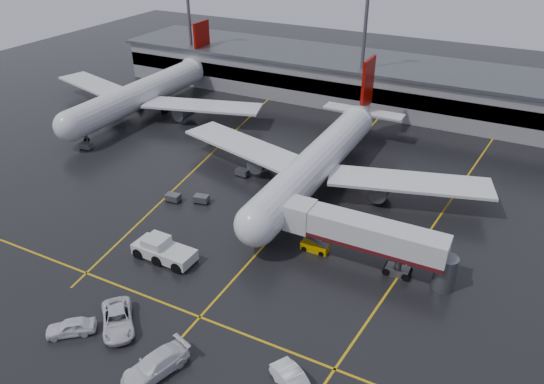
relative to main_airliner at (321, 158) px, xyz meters
The scene contains 22 objects.
ground 10.57m from the main_airliner, 90.00° to the right, with size 220.00×220.00×0.00m, color black.
apron_line_centre 10.57m from the main_airliner, 90.00° to the right, with size 0.25×90.00×0.02m, color gold.
apron_line_stop 31.98m from the main_airliner, 90.00° to the right, with size 60.00×0.25×0.02m, color gold.
apron_line_left 20.44m from the main_airliner, behind, with size 0.25×70.00×0.02m, color gold.
apron_line_right 18.49m from the main_airliner, ahead, with size 0.25×70.00×0.02m, color gold.
terminal 38.23m from the main_airliner, 90.00° to the left, with size 122.00×19.00×8.60m.
light_mast_left 56.34m from the main_airliner, 144.33° to the left, with size 3.00×1.20×25.45m.
light_mast_mid 34.26m from the main_airliner, 98.80° to the left, with size 3.00×1.20×25.45m.
main_airliner is the anchor object (origin of this frame).
second_airliner 43.68m from the main_airliner, 164.05° to the left, with size 48.80×45.60×14.10m.
jet_bridge 19.68m from the main_airliner, 52.90° to the right, with size 19.90×3.40×6.05m.
pushback_tractor 27.24m from the main_airliner, 110.33° to the right, with size 7.70×3.44×2.73m.
belt_loader 17.26m from the main_airliner, 69.48° to the right, with size 3.33×1.58×2.11m.
service_van_a 37.16m from the main_airliner, 100.04° to the right, with size 2.90×6.29×1.75m, color silver.
service_van_b 39.49m from the main_airliner, 89.29° to the right, with size 2.64×6.48×1.88m, color white.
service_van_c 37.75m from the main_airliner, 70.75° to the right, with size 1.91×5.47×1.80m, color white.
service_van_d 40.62m from the main_airliner, 104.15° to the right, with size 1.90×4.72×1.61m, color white.
baggage_cart_a 18.21m from the main_airliner, 135.03° to the right, with size 2.22×1.68×1.12m.
baggage_cart_b 21.92m from the main_airliner, 139.28° to the right, with size 2.10×1.46×1.12m.
baggage_cart_c 12.48m from the main_airliner, 165.33° to the right, with size 2.07×1.41×1.12m.
baggage_cart_d 47.19m from the main_airliner, behind, with size 2.33×1.92×1.12m.
baggage_cart_e 40.80m from the main_airliner, behind, with size 2.18×1.61×1.12m.
Camera 1 is at (24.33, -53.36, 36.93)m, focal length 33.89 mm.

